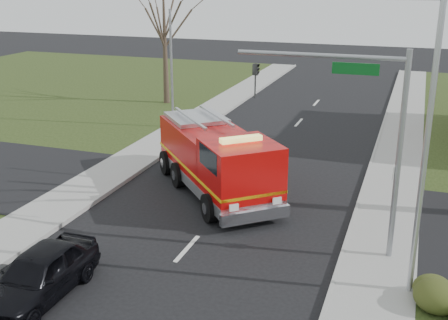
% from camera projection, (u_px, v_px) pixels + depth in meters
% --- Properties ---
extents(ground, '(120.00, 120.00, 0.00)m').
position_uv_depth(ground, '(187.00, 249.00, 19.01)').
color(ground, black).
rests_on(ground, ground).
extents(sidewalk_right, '(2.40, 80.00, 0.15)m').
position_uv_depth(sidewalk_right, '(375.00, 278.00, 17.04)').
color(sidewalk_right, gray).
rests_on(sidewalk_right, ground).
extents(sidewalk_left, '(2.40, 80.00, 0.15)m').
position_uv_depth(sidewalk_left, '(34.00, 222.00, 20.93)').
color(sidewalk_left, gray).
rests_on(sidewalk_left, ground).
extents(bare_tree_left, '(4.50, 4.50, 9.00)m').
position_uv_depth(bare_tree_left, '(164.00, 25.00, 38.30)').
color(bare_tree_left, '#3F3225').
rests_on(bare_tree_left, ground).
extents(traffic_signal_mast, '(5.29, 0.18, 6.80)m').
position_uv_depth(traffic_signal_mast, '(359.00, 116.00, 17.23)').
color(traffic_signal_mast, gray).
rests_on(traffic_signal_mast, ground).
extents(streetlight_pole, '(1.48, 0.16, 8.40)m').
position_uv_depth(streetlight_pole, '(424.00, 145.00, 14.89)').
color(streetlight_pole, '#B7BABF').
rests_on(streetlight_pole, ground).
extents(utility_pole_far, '(0.14, 0.14, 7.00)m').
position_uv_depth(utility_pole_far, '(172.00, 71.00, 32.57)').
color(utility_pole_far, gray).
rests_on(utility_pole_far, ground).
extents(fire_engine, '(7.14, 7.63, 3.15)m').
position_uv_depth(fire_engine, '(217.00, 161.00, 23.38)').
color(fire_engine, '#B60908').
rests_on(fire_engine, ground).
extents(parked_car_maroon, '(1.74, 4.33, 1.47)m').
position_uv_depth(parked_car_maroon, '(39.00, 275.00, 15.94)').
color(parked_car_maroon, black).
rests_on(parked_car_maroon, ground).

